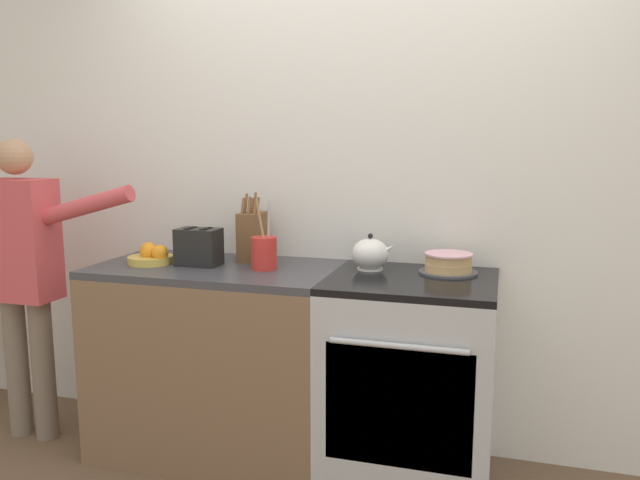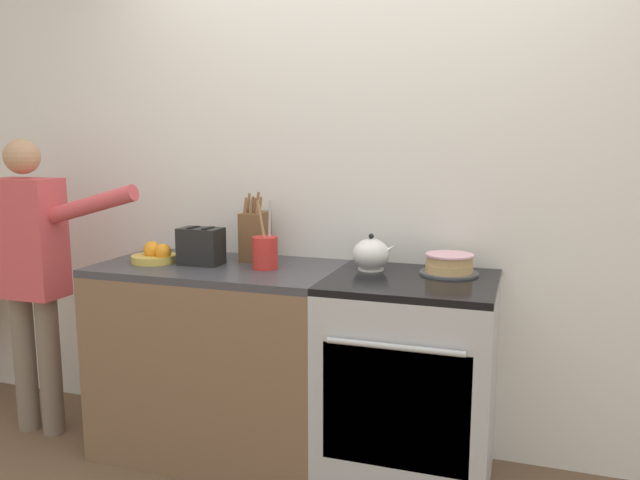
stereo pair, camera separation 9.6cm
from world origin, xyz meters
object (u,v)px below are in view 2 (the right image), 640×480
(fruit_bowl, at_px, (155,255))
(toaster, at_px, (201,246))
(stove_range, at_px, (409,382))
(person_baker, at_px, (31,263))
(layer_cake, at_px, (449,265))
(knife_block, at_px, (255,235))
(utensil_crock, at_px, (265,252))
(tea_kettle, at_px, (371,255))

(fruit_bowl, height_order, toaster, toaster)
(stove_range, distance_m, person_baker, 1.96)
(layer_cake, distance_m, knife_block, 0.95)
(utensil_crock, distance_m, toaster, 0.33)
(layer_cake, height_order, tea_kettle, tea_kettle)
(layer_cake, height_order, utensil_crock, utensil_crock)
(tea_kettle, height_order, utensil_crock, utensil_crock)
(stove_range, xyz_separation_m, fruit_bowl, (-1.24, -0.04, 0.50))
(stove_range, relative_size, layer_cake, 3.61)
(tea_kettle, distance_m, toaster, 0.80)
(toaster, bearing_deg, stove_range, 0.65)
(stove_range, bearing_deg, person_baker, -176.36)
(knife_block, height_order, toaster, knife_block)
(knife_block, xyz_separation_m, utensil_crock, (0.13, -0.18, -0.04))
(stove_range, relative_size, knife_block, 2.80)
(knife_block, distance_m, toaster, 0.27)
(tea_kettle, height_order, toaster, toaster)
(fruit_bowl, relative_size, person_baker, 0.14)
(stove_range, relative_size, tea_kettle, 4.52)
(utensil_crock, relative_size, fruit_bowl, 1.49)
(stove_range, bearing_deg, knife_block, 167.98)
(utensil_crock, height_order, person_baker, person_baker)
(stove_range, relative_size, toaster, 4.29)
(stove_range, distance_m, knife_block, 1.01)
(utensil_crock, bearing_deg, toaster, -179.38)
(stove_range, xyz_separation_m, layer_cake, (0.14, 0.14, 0.51))
(tea_kettle, bearing_deg, knife_block, 175.16)
(fruit_bowl, bearing_deg, toaster, 6.65)
(toaster, bearing_deg, fruit_bowl, -173.35)
(layer_cake, distance_m, fruit_bowl, 1.39)
(tea_kettle, height_order, fruit_bowl, tea_kettle)
(tea_kettle, bearing_deg, utensil_crock, -164.64)
(knife_block, relative_size, utensil_crock, 1.04)
(toaster, bearing_deg, person_baker, -173.09)
(utensil_crock, height_order, toaster, utensil_crock)
(stove_range, bearing_deg, tea_kettle, 149.67)
(tea_kettle, relative_size, person_baker, 0.14)
(utensil_crock, xyz_separation_m, fruit_bowl, (-0.56, -0.03, -0.04))
(tea_kettle, distance_m, knife_block, 0.60)
(stove_range, height_order, layer_cake, layer_cake)
(tea_kettle, relative_size, toaster, 0.95)
(stove_range, distance_m, fruit_bowl, 1.33)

